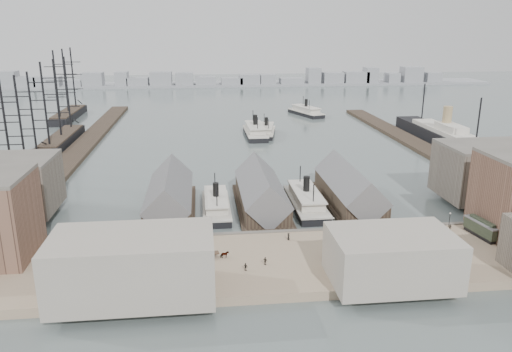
{
  "coord_description": "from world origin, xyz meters",
  "views": [
    {
      "loc": [
        -16.6,
        -118.05,
        50.57
      ],
      "look_at": [
        0.0,
        30.0,
        6.0
      ],
      "focal_mm": 35.0,
      "sensor_mm": 36.0,
      "label": 1
    }
  ],
  "objects": [
    {
      "name": "seawall",
      "position": [
        0.0,
        -5.2,
        1.15
      ],
      "size": [
        180.0,
        1.2,
        2.3
      ],
      "primitive_type": "cube",
      "color": "#59544C",
      "rests_on": "ground"
    },
    {
      "name": "ocean_steamer",
      "position": [
        92.0,
        89.79,
        3.68
      ],
      "size": [
        11.72,
        85.66,
        17.13
      ],
      "color": "black",
      "rests_on": "ground"
    },
    {
      "name": "pedestrian_1",
      "position": [
        -32.82,
        -17.42,
        2.87
      ],
      "size": [
        1.02,
        0.91,
        1.73
      ],
      "primitive_type": "imported",
      "rotation": [
        0.0,
        0.0,
        2.79
      ],
      "color": "black",
      "rests_on": "quay"
    },
    {
      "name": "ferry_open_near",
      "position": [
        9.3,
        116.5,
        2.59
      ],
      "size": [
        9.45,
        31.04,
        11.07
      ],
      "rotation": [
        0.0,
        0.0,
        0.0
      ],
      "color": "black",
      "rests_on": "ground"
    },
    {
      "name": "ferry_shed_west",
      "position": [
        -26.0,
        16.88,
        4.64
      ],
      "size": [
        14.0,
        42.0,
        12.6
      ],
      "color": "#2D231C",
      "rests_on": "ground"
    },
    {
      "name": "ferry_shed_center",
      "position": [
        0.0,
        16.88,
        4.64
      ],
      "size": [
        14.0,
        42.0,
        12.6
      ],
      "color": "#2D231C",
      "rests_on": "ground"
    },
    {
      "name": "ferry_open_far",
      "position": [
        46.01,
        172.84,
        2.4
      ],
      "size": [
        18.05,
        29.92,
        10.26
      ],
      "rotation": [
        0.0,
        0.0,
        0.35
      ],
      "color": "black",
      "rests_on": "ground"
    },
    {
      "name": "tram",
      "position": [
        49.92,
        -13.39,
        3.91
      ],
      "size": [
        4.29,
        10.8,
        3.74
      ],
      "rotation": [
        0.0,
        0.0,
        0.15
      ],
      "color": "black",
      "rests_on": "quay"
    },
    {
      "name": "quay",
      "position": [
        0.0,
        -20.0,
        1.0
      ],
      "size": [
        180.0,
        30.0,
        2.0
      ],
      "primitive_type": "cube",
      "color": "gray",
      "rests_on": "ground"
    },
    {
      "name": "sailing_ship_near",
      "position": [
        -80.37,
        58.25,
        2.55
      ],
      "size": [
        8.45,
        58.23,
        34.75
      ],
      "color": "black",
      "rests_on": "ground"
    },
    {
      "name": "street_bldg_west",
      "position": [
        -30.0,
        -32.0,
        8.0
      ],
      "size": [
        30.0,
        16.0,
        12.0
      ],
      "primitive_type": "cube",
      "color": "gray",
      "rests_on": "quay"
    },
    {
      "name": "ferry_docked_west",
      "position": [
        -13.0,
        15.77,
        2.15
      ],
      "size": [
        7.69,
        25.65,
        9.16
      ],
      "color": "black",
      "rests_on": "ground"
    },
    {
      "name": "pedestrian_4",
      "position": [
        3.24,
        -10.38,
        2.89
      ],
      "size": [
        0.66,
        0.92,
        1.78
      ],
      "primitive_type": "imported",
      "rotation": [
        0.0,
        0.0,
        1.46
      ],
      "color": "black",
      "rests_on": "quay"
    },
    {
      "name": "pedestrian_5",
      "position": [
        11.55,
        -23.23,
        2.86
      ],
      "size": [
        0.58,
        0.71,
        1.71
      ],
      "primitive_type": "imported",
      "rotation": [
        0.0,
        0.0,
        4.93
      ],
      "color": "black",
      "rests_on": "quay"
    },
    {
      "name": "warehouse_east_back",
      "position": [
        68.0,
        15.0,
        9.5
      ],
      "size": [
        28.0,
        20.0,
        15.0
      ],
      "primitive_type": "cube",
      "color": "#60564C",
      "rests_on": "east_land"
    },
    {
      "name": "ferry_docked_east",
      "position": [
        13.0,
        15.87,
        2.39
      ],
      "size": [
        8.58,
        28.6,
        10.21
      ],
      "color": "black",
      "rests_on": "ground"
    },
    {
      "name": "horse_cart_center",
      "position": [
        -13.19,
        -18.09,
        2.79
      ],
      "size": [
        4.95,
        2.15,
        1.53
      ],
      "rotation": [
        0.0,
        0.0,
        1.78
      ],
      "color": "black",
      "rests_on": "quay"
    },
    {
      "name": "west_wharf",
      "position": [
        -68.0,
        100.0,
        0.8
      ],
      "size": [
        10.0,
        220.0,
        1.6
      ],
      "primitive_type": "cube",
      "color": "#2D231C",
      "rests_on": "ground"
    },
    {
      "name": "pedestrian_2",
      "position": [
        -16.48,
        -8.17,
        2.87
      ],
      "size": [
        1.02,
        1.28,
        1.73
      ],
      "primitive_type": "imported",
      "rotation": [
        0.0,
        0.0,
        1.18
      ],
      "color": "black",
      "rests_on": "quay"
    },
    {
      "name": "lamp_post_far_e",
      "position": [
        45.0,
        -7.0,
        4.71
      ],
      "size": [
        0.44,
        0.44,
        3.92
      ],
      "color": "black",
      "rests_on": "quay"
    },
    {
      "name": "pedestrian_7",
      "position": [
        32.69,
        -23.86,
        2.88
      ],
      "size": [
        1.06,
        1.31,
        1.77
      ],
      "primitive_type": "imported",
      "rotation": [
        0.0,
        0.0,
        5.12
      ],
      "color": "black",
      "rests_on": "quay"
    },
    {
      "name": "ferry_open_mid",
      "position": [
        14.99,
        118.83,
        2.16
      ],
      "size": [
        12.5,
        26.85,
        9.23
      ],
      "rotation": [
        0.0,
        0.0,
        -0.19
      ],
      "color": "black",
      "rests_on": "ground"
    },
    {
      "name": "pedestrian_0",
      "position": [
        -48.37,
        -13.58,
        2.86
      ],
      "size": [
        0.46,
        0.63,
        1.72
      ],
      "primitive_type": "imported",
      "rotation": [
        0.0,
        0.0,
        1.58
      ],
      "color": "black",
      "rests_on": "quay"
    },
    {
      "name": "pedestrian_11",
      "position": [
        -60.0,
        -8.02,
        2.88
      ],
      "size": [
        0.84,
        1.12,
        1.77
      ],
      "primitive_type": "imported",
      "rotation": [
        0.0,
        0.0,
        4.26
      ],
      "color": "black",
      "rests_on": "quay"
    },
    {
      "name": "east_wharf",
      "position": [
        78.0,
        90.0,
        0.8
      ],
      "size": [
        10.0,
        180.0,
        1.6
      ],
      "primitive_type": "cube",
      "color": "#2D231C",
      "rests_on": "ground"
    },
    {
      "name": "sailing_ship_mid",
      "position": [
        -79.08,
        109.85,
        2.68
      ],
      "size": [
        9.12,
        52.68,
        37.48
      ],
      "color": "black",
      "rests_on": "ground"
    },
    {
      "name": "street_bldg_center",
      "position": [
        20.0,
        -32.0,
        7.0
      ],
      "size": [
        24.0,
        16.0,
        10.0
      ],
      "primitive_type": "cube",
      "color": "gray",
      "rests_on": "quay"
    },
    {
      "name": "ground",
      "position": [
        0.0,
        0.0,
        0.0
      ],
      "size": [
        900.0,
        900.0,
        0.0
      ],
      "primitive_type": "plane",
      "color": "#4D5959",
      "rests_on": "ground"
    },
    {
      "name": "far_shore",
      "position": [
        -2.07,
        334.14,
        3.91
      ],
      "size": [
        500.0,
        40.0,
        15.72
      ],
      "color": "gray",
      "rests_on": "ground"
    },
    {
      "name": "ferry_shed_east",
      "position": [
        26.0,
        16.88,
        4.64
      ],
      "size": [
        14.0,
        42.0,
        12.6
      ],
      "color": "#2D231C",
      "rests_on": "ground"
    },
    {
      "name": "warehouse_west_back",
      "position": [
        -70.0,
        18.0,
        9.0
      ],
      "size": [
        26.0,
        20.0,
        14.0
      ],
      "primitive_type": "cube",
      "color": "#60564C",
      "rests_on": "west_land"
    },
    {
      "name": "sailing_ship_far",
      "position": [
        -92.05,
        177.22,
        2.82
      ],
      "size": [
        9.51,
        52.86,
        39.11
      ],
      "color": "black",
      "rests_on": "ground"
    },
    {
      "name": "pedestrian_8",
      "position": [
        44.2,
        -9.09,
        2.81
      ],
      "size": [
        1.03,
        0.72,
        1.62
      ],
      "primitive_type": "imported",
      "rotation": [
        0.0,
        0.0,
        5.9
      ],
      "color": "black",
      "rests_on": "quay"
    },
    {
      "name": "horse_cart_left",
      "position": [
        -29.69,
        -12.85,
        2.78
      ],
      "size": [
        4.67,
        1.68,
        1.52
      ],
      "rotation": [
        0.0,
        0.0,
        1.64
      ],
      "color": "black",
      "rests_on": "quay"
    },
    {
      "name": "pedestrian_3",
      "position": [
        -8.32,
        -24.78,
        2.87
      ],
      "size": [
        1.09,
        0.9,
        1.74
      ],
      "primitive_type": "imported",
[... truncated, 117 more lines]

